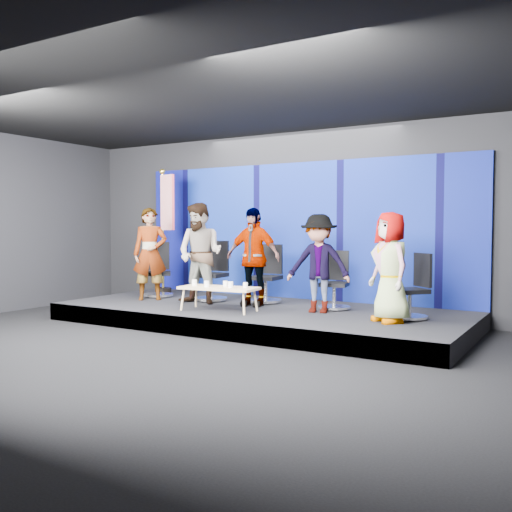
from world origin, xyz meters
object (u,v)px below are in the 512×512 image
(mug_c, at_px, (226,284))
(mug_d, at_px, (230,285))
(chair_b, at_px, (212,281))
(chair_e, at_px, (413,297))
(panelist_a, at_px, (150,254))
(flag_stand, at_px, (166,227))
(mug_b, at_px, (207,284))
(chair_a, at_px, (158,279))
(chair_d, at_px, (335,290))
(mug_a, at_px, (194,282))
(panelist_d, at_px, (319,263))
(panelist_b, at_px, (200,253))
(coffee_table, at_px, (219,289))
(panelist_e, at_px, (390,267))
(panelist_c, at_px, (253,257))
(mug_e, at_px, (245,285))
(chair_c, at_px, (267,283))

(mug_c, xyz_separation_m, mug_d, (0.17, -0.12, 0.00))
(chair_b, distance_m, chair_e, 3.81)
(panelist_a, relative_size, flag_stand, 0.68)
(mug_b, bearing_deg, mug_c, 46.03)
(chair_a, relative_size, chair_d, 1.10)
(panelist_a, relative_size, mug_d, 17.57)
(mug_c, bearing_deg, mug_a, -164.76)
(flag_stand, bearing_deg, mug_c, -12.43)
(panelist_d, bearing_deg, mug_d, -162.13)
(flag_stand, bearing_deg, mug_d, -12.77)
(mug_b, bearing_deg, panelist_a, 160.51)
(chair_a, relative_size, mug_c, 11.77)
(chair_b, height_order, panelist_b, panelist_b)
(panelist_b, xyz_separation_m, coffee_table, (0.77, -0.53, -0.54))
(mug_c, bearing_deg, panelist_a, 168.69)
(panelist_b, relative_size, panelist_e, 1.13)
(coffee_table, height_order, mug_b, mug_b)
(chair_d, distance_m, flag_stand, 4.01)
(chair_b, xyz_separation_m, coffee_table, (0.86, -1.03, -0.00))
(chair_e, bearing_deg, panelist_e, -73.83)
(panelist_d, bearing_deg, chair_a, 164.01)
(panelist_e, distance_m, mug_b, 2.97)
(panelist_c, bearing_deg, mug_e, -71.81)
(chair_b, relative_size, chair_d, 1.14)
(panelist_b, xyz_separation_m, mug_b, (0.60, -0.64, -0.46))
(mug_b, bearing_deg, panelist_d, 26.36)
(mug_d, bearing_deg, mug_e, 26.45)
(chair_a, xyz_separation_m, chair_b, (1.27, 0.06, 0.01))
(coffee_table, bearing_deg, chair_d, 37.70)
(chair_c, xyz_separation_m, coffee_table, (-0.15, -1.32, 0.02))
(panelist_e, relative_size, mug_c, 17.52)
(mug_e, bearing_deg, chair_c, 103.59)
(chair_e, xyz_separation_m, mug_b, (-3.11, -0.95, 0.12))
(panelist_d, bearing_deg, mug_a, -171.10)
(chair_e, distance_m, mug_e, 2.61)
(chair_e, relative_size, mug_c, 10.82)
(mug_e, bearing_deg, flag_stand, 154.22)
(coffee_table, bearing_deg, panelist_a, 165.07)
(mug_b, xyz_separation_m, flag_stand, (-2.16, 1.56, 0.91))
(panelist_a, height_order, panelist_c, panelist_a)
(panelist_d, bearing_deg, chair_c, 143.04)
(chair_c, distance_m, panelist_c, 0.72)
(chair_a, height_order, panelist_e, panelist_e)
(chair_c, xyz_separation_m, chair_d, (1.39, -0.13, -0.03))
(chair_a, bearing_deg, panelist_b, -57.27)
(panelist_a, xyz_separation_m, mug_b, (1.76, -0.62, -0.42))
(panelist_a, distance_m, chair_d, 3.57)
(chair_e, xyz_separation_m, mug_a, (-3.42, -0.87, 0.12))
(chair_c, distance_m, mug_c, 1.21)
(chair_e, xyz_separation_m, coffee_table, (-2.94, -0.84, 0.04))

